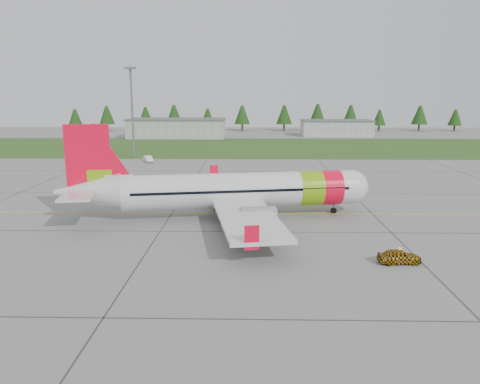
{
  "coord_description": "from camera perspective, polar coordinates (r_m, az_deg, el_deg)",
  "views": [
    {
      "loc": [
        -5.23,
        -48.55,
        14.68
      ],
      "look_at": [
        -6.39,
        3.33,
        3.71
      ],
      "focal_mm": 35.0,
      "sensor_mm": 36.0,
      "label": 1
    }
  ],
  "objects": [
    {
      "name": "floodlight_mast",
      "position": [
        109.96,
        -12.99,
        9.19
      ],
      "size": [
        0.5,
        0.5,
        20.0
      ],
      "primitive_type": "cylinder",
      "color": "slate",
      "rests_on": "ground"
    },
    {
      "name": "hangar_west",
      "position": [
        160.9,
        -7.65,
        7.66
      ],
      "size": [
        32.0,
        14.0,
        6.0
      ],
      "primitive_type": "cube",
      "color": "#A8A8A3",
      "rests_on": "ground"
    },
    {
      "name": "taxi_guideline",
      "position": [
        58.65,
        6.36,
        -2.63
      ],
      "size": [
        120.0,
        0.25,
        0.02
      ],
      "primitive_type": "cube",
      "color": "gold",
      "rests_on": "ground"
    },
    {
      "name": "grass_strip",
      "position": [
        131.48,
        3.56,
        5.5
      ],
      "size": [
        320.0,
        50.0,
        0.03
      ],
      "primitive_type": "cube",
      "color": "#30561E",
      "rests_on": "ground"
    },
    {
      "name": "treeline",
      "position": [
        186.87,
        2.91,
        8.95
      ],
      "size": [
        160.0,
        8.0,
        10.0
      ],
      "primitive_type": null,
      "color": "#1C3F14",
      "rests_on": "ground"
    },
    {
      "name": "follow_me_car",
      "position": [
        43.39,
        18.96,
        -5.9
      ],
      "size": [
        1.36,
        1.58,
        3.75
      ],
      "primitive_type": "imported",
      "rotation": [
        0.0,
        0.0,
        1.63
      ],
      "color": "orange",
      "rests_on": "ground"
    },
    {
      "name": "hangar_east",
      "position": [
        169.7,
        11.64,
        7.61
      ],
      "size": [
        24.0,
        12.0,
        5.2
      ],
      "primitive_type": "cube",
      "color": "#A8A8A3",
      "rests_on": "ground"
    },
    {
      "name": "ground",
      "position": [
        50.99,
        7.14,
        -4.9
      ],
      "size": [
        320.0,
        320.0,
        0.0
      ],
      "primitive_type": "plane",
      "color": "gray",
      "rests_on": "ground"
    },
    {
      "name": "service_van",
      "position": [
        104.11,
        -11.16,
        4.74
      ],
      "size": [
        1.87,
        1.83,
        4.11
      ],
      "primitive_type": "imported",
      "rotation": [
        0.0,
        0.0,
        0.43
      ],
      "color": "white",
      "rests_on": "ground"
    },
    {
      "name": "aircraft",
      "position": [
        55.94,
        -0.86,
        0.16
      ],
      "size": [
        37.21,
        34.71,
        11.33
      ],
      "rotation": [
        0.0,
        0.0,
        0.17
      ],
      "color": "silver",
      "rests_on": "ground"
    }
  ]
}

